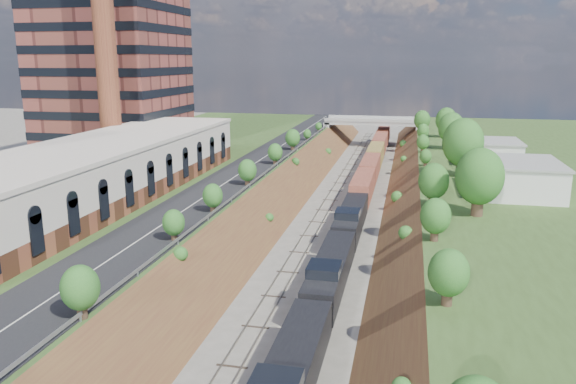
% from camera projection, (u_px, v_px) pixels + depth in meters
% --- Properties ---
extents(platform_left, '(44.00, 180.00, 5.00)m').
position_uv_depth(platform_left, '(144.00, 180.00, 92.19)').
color(platform_left, '#354D1F').
rests_on(platform_left, ground).
extents(embankment_left, '(10.00, 180.00, 10.00)m').
position_uv_depth(embankment_left, '(274.00, 202.00, 88.22)').
color(embankment_left, brown).
rests_on(embankment_left, ground).
extents(embankment_right, '(10.00, 180.00, 10.00)m').
position_uv_depth(embankment_right, '(417.00, 210.00, 83.67)').
color(embankment_right, brown).
rests_on(embankment_right, ground).
extents(rail_left_track, '(1.58, 180.00, 0.18)m').
position_uv_depth(rail_left_track, '(327.00, 204.00, 86.46)').
color(rail_left_track, gray).
rests_on(rail_left_track, ground).
extents(rail_right_track, '(1.58, 180.00, 0.18)m').
position_uv_depth(rail_right_track, '(361.00, 206.00, 85.39)').
color(rail_right_track, gray).
rests_on(rail_right_track, ground).
extents(road, '(8.00, 180.00, 0.10)m').
position_uv_depth(road, '(246.00, 169.00, 87.98)').
color(road, black).
rests_on(road, platform_left).
extents(guardrail, '(0.10, 171.00, 0.70)m').
position_uv_depth(guardrail, '(271.00, 168.00, 86.83)').
color(guardrail, '#99999E').
rests_on(guardrail, platform_left).
extents(commercial_building, '(14.30, 62.30, 7.00)m').
position_uv_depth(commercial_building, '(97.00, 171.00, 68.86)').
color(commercial_building, brown).
rests_on(commercial_building, platform_left).
extents(smokestack, '(3.20, 3.20, 40.00)m').
position_uv_depth(smokestack, '(105.00, 38.00, 83.80)').
color(smokestack, brown).
rests_on(smokestack, platform_left).
extents(overpass, '(24.50, 8.30, 7.40)m').
position_uv_depth(overpass, '(373.00, 127.00, 143.74)').
color(overpass, gray).
rests_on(overpass, ground).
extents(white_building_near, '(9.00, 12.00, 4.00)m').
position_uv_depth(white_building_near, '(521.00, 179.00, 71.86)').
color(white_building_near, silver).
rests_on(white_building_near, platform_right).
extents(white_building_far, '(8.00, 10.00, 3.60)m').
position_uv_depth(white_building_far, '(493.00, 153.00, 92.92)').
color(white_building_far, silver).
rests_on(white_building_far, platform_right).
extents(tree_right_large, '(5.25, 5.25, 7.61)m').
position_uv_depth(tree_right_large, '(480.00, 177.00, 61.24)').
color(tree_right_large, '#473323').
rests_on(tree_right_large, platform_right).
extents(tree_left_crest, '(2.45, 2.45, 3.55)m').
position_uv_depth(tree_left_crest, '(156.00, 235.00, 48.73)').
color(tree_left_crest, '#473323').
rests_on(tree_left_crest, platform_left).
extents(freight_train, '(2.90, 132.66, 4.55)m').
position_uv_depth(freight_train, '(366.00, 179.00, 92.91)').
color(freight_train, black).
rests_on(freight_train, ground).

